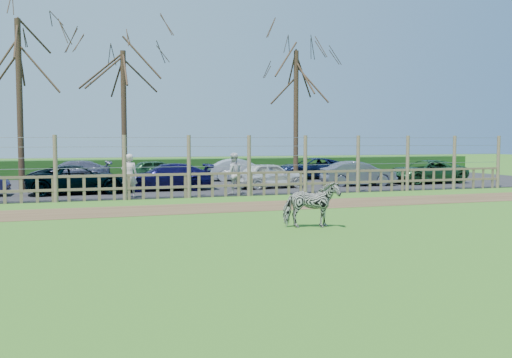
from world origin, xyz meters
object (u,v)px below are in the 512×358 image
object	(u,v)px
tree_mid	(123,86)
car_5	(358,173)
tree_right	(296,84)
car_12	(312,168)
car_2	(79,179)
zebra	(311,204)
car_3	(166,177)
car_4	(270,175)
car_9	(70,172)
crow	(321,197)
car_11	(241,170)
car_6	(426,172)
car_10	(158,171)
visitor_b	(233,174)
tree_left	(19,63)
visitor_a	(129,176)

from	to	relation	value
tree_mid	car_5	size ratio (longest dim) A/B	1.87
tree_right	car_12	xyz separation A→B (m)	(1.99, 2.39, -4.60)
tree_mid	car_2	size ratio (longest dim) A/B	1.58
zebra	car_3	bearing A→B (deg)	21.24
zebra	car_5	xyz separation A→B (m)	(7.54, 11.44, 0.02)
car_12	car_4	bearing A→B (deg)	-37.69
car_2	car_4	size ratio (longest dim) A/B	1.23
tree_right	car_2	distance (m)	12.47
tree_right	car_9	bearing A→B (deg)	168.94
crow	car_2	bearing A→B (deg)	149.98
car_9	car_3	bearing A→B (deg)	39.50
car_11	crow	bearing A→B (deg)	-172.93
car_3	car_5	world-z (taller)	same
car_2	car_11	world-z (taller)	same
car_6	car_5	bearing A→B (deg)	-88.30
car_2	car_10	world-z (taller)	same
car_3	car_9	xyz separation A→B (m)	(-4.11, 4.95, 0.00)
car_3	car_4	distance (m)	4.85
tree_right	visitor_b	size ratio (longest dim) A/B	4.26
tree_left	car_11	world-z (taller)	tree_left
car_10	car_11	xyz separation A→B (m)	(4.57, -0.28, 0.00)
tree_mid	tree_right	size ratio (longest dim) A/B	0.93
car_6	crow	bearing A→B (deg)	-59.96
car_9	crow	bearing A→B (deg)	40.81
tree_mid	tree_right	xyz separation A→B (m)	(9.00, 0.50, 0.37)
car_5	visitor_a	bearing A→B (deg)	108.89
tree_left	car_4	xyz separation A→B (m)	(10.96, -1.56, -4.98)
car_3	car_11	world-z (taller)	same
tree_left	visitor_a	bearing A→B (deg)	-42.68
zebra	visitor_a	xyz separation A→B (m)	(-3.80, 9.13, 0.29)
visitor_a	car_3	world-z (taller)	visitor_a
tree_left	visitor_b	size ratio (longest dim) A/B	4.57
car_5	car_11	xyz separation A→B (m)	(-4.54, 5.12, 0.00)
car_3	car_11	xyz separation A→B (m)	(4.92, 4.72, 0.00)
tree_mid	car_12	size ratio (longest dim) A/B	1.58
car_11	car_10	bearing A→B (deg)	92.74
car_5	car_11	size ratio (longest dim) A/B	1.00
visitor_b	car_2	world-z (taller)	visitor_b
visitor_a	car_10	xyz separation A→B (m)	(2.23, 7.71, -0.26)
car_10	car_11	world-z (taller)	same
car_4	car_10	distance (m)	6.99
visitor_b	car_6	size ratio (longest dim) A/B	0.40
tree_mid	car_11	bearing A→B (deg)	21.06
car_10	car_12	distance (m)	9.02
car_10	car_12	size ratio (longest dim) A/B	0.82
visitor_a	car_5	bearing A→B (deg)	-154.43
crow	car_12	world-z (taller)	car_12
crow	car_3	size ratio (longest dim) A/B	0.07
visitor_b	car_3	size ratio (longest dim) A/B	0.42
tree_mid	car_4	distance (m)	8.13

